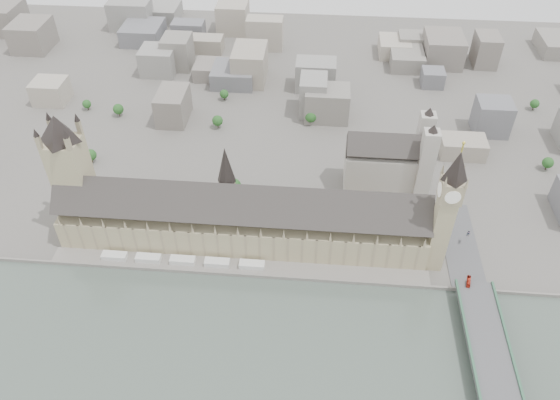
# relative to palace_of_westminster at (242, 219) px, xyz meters

# --- Properties ---
(ground) EXTENTS (900.00, 900.00, 0.00)m
(ground) POSITION_rel_palace_of_westminster_xyz_m (0.00, -19.70, -22.71)
(ground) COLOR #595651
(ground) RESTS_ON ground
(embankment_wall) EXTENTS (600.00, 1.50, 3.00)m
(embankment_wall) POSITION_rel_palace_of_westminster_xyz_m (0.00, -34.70, -21.21)
(embankment_wall) COLOR slate
(embankment_wall) RESTS_ON ground
(river_terrace) EXTENTS (270.00, 15.00, 2.00)m
(river_terrace) POSITION_rel_palace_of_westminster_xyz_m (0.00, -27.20, -21.71)
(river_terrace) COLOR slate
(river_terrace) RESTS_ON ground
(terrace_tents) EXTENTS (118.00, 7.00, 4.00)m
(terrace_tents) POSITION_rel_palace_of_westminster_xyz_m (-40.00, -26.70, -18.71)
(terrace_tents) COLOR silver
(terrace_tents) RESTS_ON river_terrace
(palace_of_westminster) EXTENTS (265.00, 40.73, 55.44)m
(palace_of_westminster) POSITION_rel_palace_of_westminster_xyz_m (0.00, 0.00, 0.00)
(palace_of_westminster) COLOR #968C66
(palace_of_westminster) RESTS_ON ground
(elizabeth_tower) EXTENTS (17.00, 17.00, 107.50)m
(elizabeth_tower) POSITION_rel_palace_of_westminster_xyz_m (138.00, -11.70, 35.38)
(elizabeth_tower) COLOR #968C66
(elizabeth_tower) RESTS_ON ground
(victoria_tower) EXTENTS (30.00, 30.00, 100.00)m
(victoria_tower) POSITION_rel_palace_of_westminster_xyz_m (-122.00, 6.30, 32.50)
(victoria_tower) COLOR #968C66
(victoria_tower) RESTS_ON ground
(central_tower) EXTENTS (13.00, 13.00, 48.00)m
(central_tower) POSITION_rel_palace_of_westminster_xyz_m (-10.00, 6.30, 35.21)
(central_tower) COLOR tan
(central_tower) RESTS_ON ground
(westminster_bridge) EXTENTS (25.00, 325.00, 10.25)m
(westminster_bridge) POSITION_rel_palace_of_westminster_xyz_m (162.00, -107.20, -17.58)
(westminster_bridge) COLOR #474749
(westminster_bridge) RESTS_ON ground
(westminster_abbey) EXTENTS (68.00, 36.00, 64.00)m
(westminster_abbey) POSITION_rel_palace_of_westminster_xyz_m (110.92, 75.30, 2.38)
(westminster_abbey) COLOR #A09A90
(westminster_abbey) RESTS_ON ground
(city_skyline_inland) EXTENTS (720.00, 360.00, 38.00)m
(city_skyline_inland) POSITION_rel_palace_of_westminster_xyz_m (0.00, 225.30, -3.71)
(city_skyline_inland) COLOR gray
(city_skyline_inland) RESTS_ON ground
(park_trees) EXTENTS (110.00, 30.00, 15.00)m
(park_trees) POSITION_rel_palace_of_westminster_xyz_m (-10.00, 40.30, -15.21)
(park_trees) COLOR #1B4D1C
(park_trees) RESTS_ON ground
(red_bus_north) EXTENTS (4.42, 10.03, 2.72)m
(red_bus_north) POSITION_rel_palace_of_westminster_xyz_m (157.86, -35.80, -11.10)
(red_bus_north) COLOR #AC2313
(red_bus_north) RESTS_ON westminster_bridge
(car_approach) EXTENTS (3.54, 5.02, 1.35)m
(car_approach) POSITION_rel_palace_of_westminster_xyz_m (165.74, 11.17, -11.78)
(car_approach) COLOR gray
(car_approach) RESTS_ON westminster_bridge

